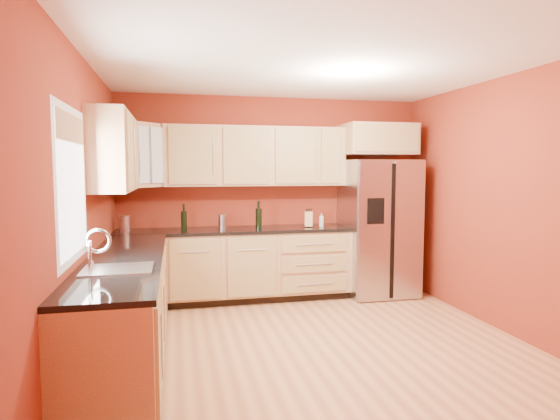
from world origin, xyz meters
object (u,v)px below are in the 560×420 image
at_px(refrigerator, 378,228).
at_px(wine_bottle_a, 184,217).
at_px(canister_left, 125,224).
at_px(soap_dispenser, 321,220).
at_px(knife_block, 309,219).

relative_size(refrigerator, wine_bottle_a, 5.51).
height_order(refrigerator, wine_bottle_a, refrigerator).
bearing_deg(canister_left, soap_dispenser, 0.38).
bearing_deg(refrigerator, knife_block, 177.33).
bearing_deg(soap_dispenser, knife_block, -176.54).
xyz_separation_m(refrigerator, canister_left, (-3.20, 0.04, 0.13)).
bearing_deg(knife_block, refrigerator, 15.25).
xyz_separation_m(wine_bottle_a, knife_block, (1.57, 0.01, -0.06)).
bearing_deg(wine_bottle_a, refrigerator, -0.70).
relative_size(refrigerator, knife_block, 9.15).
relative_size(knife_block, soap_dispenser, 1.15).
distance_m(refrigerator, wine_bottle_a, 2.53).
distance_m(wine_bottle_a, knife_block, 1.58).
relative_size(wine_bottle_a, soap_dispenser, 1.90).
bearing_deg(wine_bottle_a, knife_block, 0.48).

